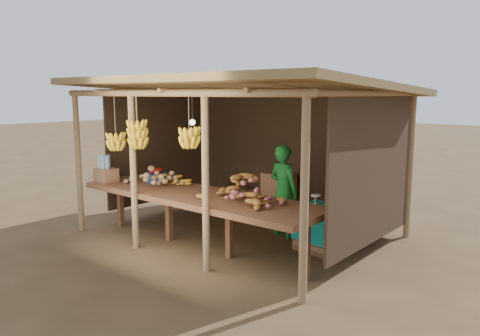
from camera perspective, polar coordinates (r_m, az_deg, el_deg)
The scene contains 13 objects.
ground at distance 7.50m, azimuth -0.00°, elevation -7.95°, with size 60.00×60.00×0.00m, color brown.
stall_structure at distance 7.18m, azimuth -0.50°, elevation 6.80°, with size 4.70×3.50×2.43m.
counter at distance 6.63m, azimuth -5.26°, elevation -3.66°, with size 3.90×1.05×0.80m.
potato_heap at distance 7.30m, azimuth -10.39°, elevation -0.65°, with size 0.87×0.52×0.36m, color #A98057, non-canonical shape.
sweet_potato_heap at distance 6.09m, azimuth -0.13°, elevation -2.46°, with size 0.96×0.57×0.36m, color #A76A2B, non-canonical shape.
onion_heap at distance 5.92m, azimuth 1.40°, elevation -2.81°, with size 0.71×0.42×0.35m, color #B7595B, non-canonical shape.
banana_pile at distance 7.41m, azimuth -8.32°, elevation -0.52°, with size 0.57×0.34×0.35m, color yellow, non-canonical shape.
tomato_basin at distance 7.63m, azimuth -10.21°, elevation -0.98°, with size 0.38×0.38×0.20m.
bottle_box at distance 7.76m, azimuth -16.01°, elevation -0.41°, with size 0.35×0.28×0.43m.
vendor at distance 7.19m, azimuth 5.33°, elevation -2.83°, with size 0.52×0.34×1.43m, color #176B26.
tarp_crate at distance 6.71m, azimuth 9.87°, elevation -7.13°, with size 0.77×0.69×0.82m.
carton_stack at distance 8.36m, azimuth 3.68°, elevation -3.65°, with size 1.08×0.43×0.80m.
burlap_sacks at distance 8.94m, azimuth -0.69°, elevation -3.45°, with size 0.84×0.44×0.59m.
Camera 1 is at (4.57, -5.52, 2.19)m, focal length 35.00 mm.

